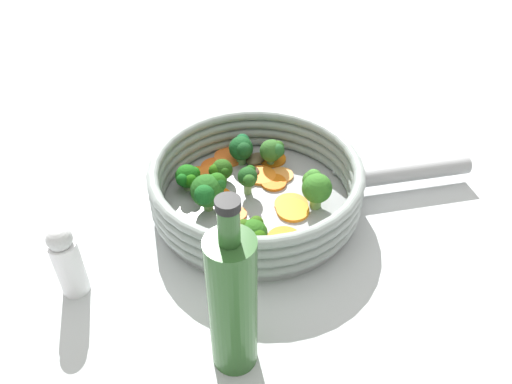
{
  "coord_description": "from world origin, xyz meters",
  "views": [
    {
      "loc": [
        -0.52,
        -0.14,
        0.48
      ],
      "look_at": [
        0.0,
        0.0,
        0.03
      ],
      "focal_mm": 35.0,
      "sensor_mm": 36.0,
      "label": 1
    }
  ],
  "objects_px": {
    "carrot_slice_8": "(229,157)",
    "mushroom_piece_1": "(196,194)",
    "broccoli_floret_6": "(242,148)",
    "mushroom_piece_3": "(253,171)",
    "skillet": "(256,204)",
    "broccoli_floret_2": "(221,170)",
    "broccoli_floret_7": "(248,177)",
    "carrot_slice_11": "(216,167)",
    "broccoli_floret_3": "(316,186)",
    "oil_bottle": "(233,303)",
    "carrot_slice_2": "(274,159)",
    "carrot_slice_12": "(236,214)",
    "broccoli_floret_5": "(209,190)",
    "broccoli_floret_4": "(273,150)",
    "carrot_slice_7": "(293,210)",
    "carrot_slice_10": "(274,182)",
    "mushroom_piece_2": "(256,159)",
    "carrot_slice_5": "(211,173)",
    "carrot_slice_3": "(261,175)",
    "carrot_slice_4": "(219,196)",
    "carrot_slice_13": "(279,255)",
    "carrot_slice_1": "(281,175)",
    "broccoli_floret_1": "(187,178)",
    "mushroom_piece_0": "(244,230)",
    "carrot_slice_0": "(284,240)",
    "salt_shaker": "(67,261)",
    "carrot_slice_6": "(292,203)",
    "broccoli_floret_0": "(253,233)",
    "carrot_slice_9": "(199,173)"
  },
  "relations": [
    {
      "from": "carrot_slice_8",
      "to": "mushroom_piece_1",
      "type": "xyz_separation_m",
      "value": [
        -0.1,
        0.02,
        0.0
      ]
    },
    {
      "from": "broccoli_floret_6",
      "to": "mushroom_piece_3",
      "type": "relative_size",
      "value": 2.04
    },
    {
      "from": "skillet",
      "to": "broccoli_floret_2",
      "type": "bearing_deg",
      "value": 65.3
    },
    {
      "from": "broccoli_floret_7",
      "to": "carrot_slice_11",
      "type": "bearing_deg",
      "value": 55.53
    },
    {
      "from": "broccoli_floret_3",
      "to": "oil_bottle",
      "type": "bearing_deg",
      "value": 170.73
    },
    {
      "from": "carrot_slice_2",
      "to": "broccoli_floret_7",
      "type": "distance_m",
      "value": 0.09
    },
    {
      "from": "broccoli_floret_6",
      "to": "broccoli_floret_7",
      "type": "distance_m",
      "value": 0.07
    },
    {
      "from": "carrot_slice_12",
      "to": "broccoli_floret_5",
      "type": "bearing_deg",
      "value": 86.63
    },
    {
      "from": "broccoli_floret_4",
      "to": "carrot_slice_2",
      "type": "bearing_deg",
      "value": -4.45
    },
    {
      "from": "carrot_slice_7",
      "to": "carrot_slice_10",
      "type": "height_order",
      "value": "same"
    },
    {
      "from": "mushroom_piece_2",
      "to": "carrot_slice_10",
      "type": "bearing_deg",
      "value": -138.85
    },
    {
      "from": "carrot_slice_12",
      "to": "broccoli_floret_4",
      "type": "relative_size",
      "value": 0.67
    },
    {
      "from": "broccoli_floret_2",
      "to": "carrot_slice_10",
      "type": "bearing_deg",
      "value": -79.02
    },
    {
      "from": "carrot_slice_7",
      "to": "carrot_slice_11",
      "type": "distance_m",
      "value": 0.15
    },
    {
      "from": "carrot_slice_10",
      "to": "carrot_slice_5",
      "type": "bearing_deg",
      "value": 92.25
    },
    {
      "from": "carrot_slice_3",
      "to": "mushroom_piece_3",
      "type": "distance_m",
      "value": 0.01
    },
    {
      "from": "carrot_slice_5",
      "to": "carrot_slice_2",
      "type": "bearing_deg",
      "value": -53.89
    },
    {
      "from": "carrot_slice_4",
      "to": "broccoli_floret_7",
      "type": "height_order",
      "value": "broccoli_floret_7"
    },
    {
      "from": "carrot_slice_13",
      "to": "broccoli_floret_7",
      "type": "xyz_separation_m",
      "value": [
        0.11,
        0.07,
        0.03
      ]
    },
    {
      "from": "carrot_slice_2",
      "to": "oil_bottle",
      "type": "xyz_separation_m",
      "value": [
        -0.34,
        -0.04,
        0.08
      ]
    },
    {
      "from": "carrot_slice_1",
      "to": "oil_bottle",
      "type": "bearing_deg",
      "value": -176.61
    },
    {
      "from": "broccoli_floret_1",
      "to": "mushroom_piece_0",
      "type": "xyz_separation_m",
      "value": [
        -0.07,
        -0.1,
        -0.02
      ]
    },
    {
      "from": "carrot_slice_10",
      "to": "mushroom_piece_0",
      "type": "xyz_separation_m",
      "value": [
        -0.11,
        0.01,
        0.0
      ]
    },
    {
      "from": "carrot_slice_8",
      "to": "oil_bottle",
      "type": "height_order",
      "value": "oil_bottle"
    },
    {
      "from": "oil_bottle",
      "to": "mushroom_piece_0",
      "type": "bearing_deg",
      "value": 12.98
    },
    {
      "from": "broccoli_floret_5",
      "to": "broccoli_floret_7",
      "type": "distance_m",
      "value": 0.06
    },
    {
      "from": "carrot_slice_8",
      "to": "mushroom_piece_0",
      "type": "relative_size",
      "value": 2.01
    },
    {
      "from": "carrot_slice_7",
      "to": "broccoli_floret_7",
      "type": "xyz_separation_m",
      "value": [
        0.02,
        0.07,
        0.03
      ]
    },
    {
      "from": "carrot_slice_0",
      "to": "carrot_slice_13",
      "type": "xyz_separation_m",
      "value": [
        -0.03,
        0.0,
        -0.0
      ]
    },
    {
      "from": "carrot_slice_5",
      "to": "carrot_slice_7",
      "type": "bearing_deg",
      "value": -109.75
    },
    {
      "from": "carrot_slice_12",
      "to": "mushroom_piece_0",
      "type": "bearing_deg",
      "value": -148.95
    },
    {
      "from": "carrot_slice_10",
      "to": "broccoli_floret_4",
      "type": "relative_size",
      "value": 0.87
    },
    {
      "from": "broccoli_floret_3",
      "to": "carrot_slice_5",
      "type": "bearing_deg",
      "value": 80.73
    },
    {
      "from": "broccoli_floret_7",
      "to": "carrot_slice_4",
      "type": "bearing_deg",
      "value": 116.2
    },
    {
      "from": "skillet",
      "to": "carrot_slice_12",
      "type": "distance_m",
      "value": 0.04
    },
    {
      "from": "carrot_slice_10",
      "to": "salt_shaker",
      "type": "distance_m",
      "value": 0.31
    },
    {
      "from": "carrot_slice_1",
      "to": "broccoli_floret_6",
      "type": "xyz_separation_m",
      "value": [
        0.02,
        0.07,
        0.03
      ]
    },
    {
      "from": "broccoli_floret_2",
      "to": "broccoli_floret_7",
      "type": "distance_m",
      "value": 0.05
    },
    {
      "from": "carrot_slice_8",
      "to": "carrot_slice_12",
      "type": "height_order",
      "value": "carrot_slice_8"
    },
    {
      "from": "carrot_slice_6",
      "to": "mushroom_piece_1",
      "type": "xyz_separation_m",
      "value": [
        -0.02,
        0.13,
        0.01
      ]
    },
    {
      "from": "mushroom_piece_2",
      "to": "mushroom_piece_3",
      "type": "relative_size",
      "value": 1.51
    },
    {
      "from": "carrot_slice_0",
      "to": "carrot_slice_13",
      "type": "bearing_deg",
      "value": 177.43
    },
    {
      "from": "carrot_slice_2",
      "to": "mushroom_piece_1",
      "type": "bearing_deg",
      "value": 143.43
    },
    {
      "from": "broccoli_floret_2",
      "to": "mushroom_piece_0",
      "type": "xyz_separation_m",
      "value": [
        -0.1,
        -0.06,
        -0.01
      ]
    },
    {
      "from": "carrot_slice_0",
      "to": "carrot_slice_3",
      "type": "height_order",
      "value": "same"
    },
    {
      "from": "carrot_slice_6",
      "to": "carrot_slice_10",
      "type": "bearing_deg",
      "value": 43.22
    },
    {
      "from": "broccoli_floret_0",
      "to": "salt_shaker",
      "type": "xyz_separation_m",
      "value": [
        -0.11,
        0.19,
        0.01
      ]
    },
    {
      "from": "skillet",
      "to": "carrot_slice_9",
      "type": "bearing_deg",
      "value": 70.14
    },
    {
      "from": "broccoli_floret_5",
      "to": "oil_bottle",
      "type": "relative_size",
      "value": 0.25
    },
    {
      "from": "carrot_slice_3",
      "to": "broccoli_floret_2",
      "type": "bearing_deg",
      "value": 115.98
    }
  ]
}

